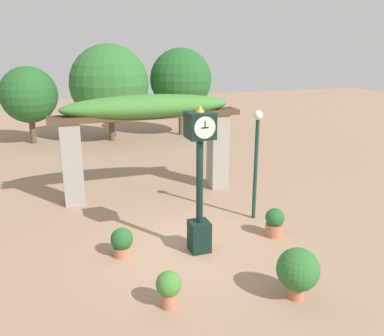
{
  "coord_description": "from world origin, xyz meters",
  "views": [
    {
      "loc": [
        -2.73,
        -8.06,
        4.46
      ],
      "look_at": [
        0.19,
        0.27,
        1.83
      ],
      "focal_mm": 38.0,
      "sensor_mm": 36.0,
      "label": 1
    }
  ],
  "objects_px": {
    "potted_plant_far_left": "(275,222)",
    "potted_plant_near_left": "(298,270)",
    "pedestal_clock": "(200,176)",
    "lamp_post": "(256,151)",
    "potted_plant_near_right": "(122,242)",
    "potted_plant_far_right": "(169,287)"
  },
  "relations": [
    {
      "from": "potted_plant_far_left",
      "to": "potted_plant_near_left",
      "type": "bearing_deg",
      "value": -111.41
    },
    {
      "from": "potted_plant_far_left",
      "to": "potted_plant_far_right",
      "type": "height_order",
      "value": "potted_plant_far_left"
    },
    {
      "from": "potted_plant_near_left",
      "to": "potted_plant_near_right",
      "type": "distance_m",
      "value": 3.83
    },
    {
      "from": "pedestal_clock",
      "to": "potted_plant_far_right",
      "type": "height_order",
      "value": "pedestal_clock"
    },
    {
      "from": "potted_plant_near_right",
      "to": "lamp_post",
      "type": "xyz_separation_m",
      "value": [
        3.73,
        0.9,
        1.53
      ]
    },
    {
      "from": "potted_plant_far_left",
      "to": "lamp_post",
      "type": "bearing_deg",
      "value": 88.37
    },
    {
      "from": "pedestal_clock",
      "to": "potted_plant_near_left",
      "type": "bearing_deg",
      "value": -65.56
    },
    {
      "from": "pedestal_clock",
      "to": "potted_plant_far_left",
      "type": "bearing_deg",
      "value": 3.04
    },
    {
      "from": "pedestal_clock",
      "to": "potted_plant_far_right",
      "type": "distance_m",
      "value": 2.58
    },
    {
      "from": "pedestal_clock",
      "to": "potted_plant_near_left",
      "type": "xyz_separation_m",
      "value": [
        1.05,
        -2.32,
        -1.21
      ]
    },
    {
      "from": "potted_plant_far_left",
      "to": "lamp_post",
      "type": "distance_m",
      "value": 1.9
    },
    {
      "from": "pedestal_clock",
      "to": "potted_plant_near_left",
      "type": "distance_m",
      "value": 2.82
    },
    {
      "from": "potted_plant_near_left",
      "to": "lamp_post",
      "type": "xyz_separation_m",
      "value": [
        0.98,
        3.56,
        1.3
      ]
    },
    {
      "from": "pedestal_clock",
      "to": "potted_plant_far_right",
      "type": "relative_size",
      "value": 4.81
    },
    {
      "from": "potted_plant_far_left",
      "to": "potted_plant_far_right",
      "type": "distance_m",
      "value": 3.75
    },
    {
      "from": "potted_plant_far_left",
      "to": "potted_plant_far_right",
      "type": "xyz_separation_m",
      "value": [
        -3.24,
        -1.89,
        0.04
      ]
    },
    {
      "from": "potted_plant_far_left",
      "to": "pedestal_clock",
      "type": "bearing_deg",
      "value": -176.96
    },
    {
      "from": "pedestal_clock",
      "to": "lamp_post",
      "type": "relative_size",
      "value": 1.13
    },
    {
      "from": "potted_plant_far_left",
      "to": "lamp_post",
      "type": "xyz_separation_m",
      "value": [
        0.03,
        1.14,
        1.51
      ]
    },
    {
      "from": "pedestal_clock",
      "to": "potted_plant_near_right",
      "type": "xyz_separation_m",
      "value": [
        -1.7,
        0.35,
        -1.45
      ]
    },
    {
      "from": "pedestal_clock",
      "to": "potted_plant_far_left",
      "type": "distance_m",
      "value": 2.46
    },
    {
      "from": "potted_plant_near_right",
      "to": "potted_plant_far_left",
      "type": "distance_m",
      "value": 3.7
    }
  ]
}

